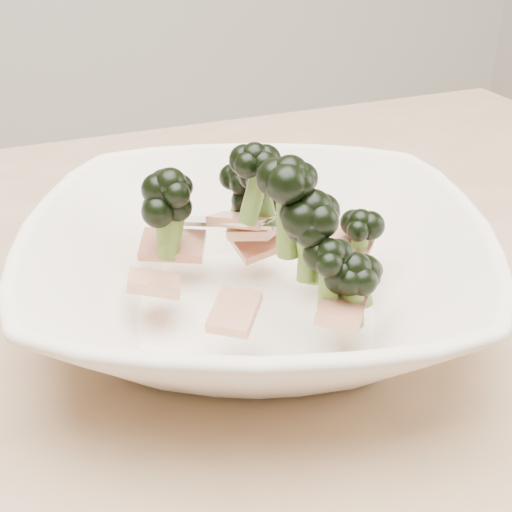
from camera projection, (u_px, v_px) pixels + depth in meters
name	position (u px, v px, depth m)	size (l,w,h in m)	color
dining_table	(163.00, 419.00, 0.56)	(1.20, 0.80, 0.75)	tan
broccoli_dish	(257.00, 266.00, 0.49)	(0.41, 0.41, 0.13)	white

